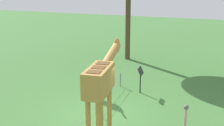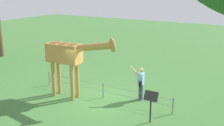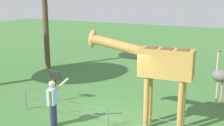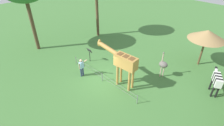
# 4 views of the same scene
# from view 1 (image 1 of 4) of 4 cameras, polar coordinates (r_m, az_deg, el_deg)

# --- Properties ---
(ground_plane) EXTENTS (60.00, 60.00, 0.00)m
(ground_plane) POSITION_cam_1_polar(r_m,az_deg,el_deg) (12.76, -2.02, -9.88)
(ground_plane) COLOR #427538
(giraffe) EXTENTS (3.64, 0.81, 3.17)m
(giraffe) POSITION_cam_1_polar(r_m,az_deg,el_deg) (10.57, -2.05, -3.31)
(giraffe) COLOR #BC8942
(giraffe) RESTS_ON ground_plane
(visitor) EXTENTS (0.66, 0.58, 1.68)m
(visitor) POSITION_cam_1_polar(r_m,az_deg,el_deg) (14.15, -3.24, -3.20)
(visitor) COLOR navy
(visitor) RESTS_ON ground_plane
(info_sign) EXTENTS (0.56, 0.21, 1.32)m
(info_sign) POSITION_cam_1_polar(r_m,az_deg,el_deg) (14.79, 5.39, -2.17)
(info_sign) COLOR black
(info_sign) RESTS_ON ground_plane
(wire_fence) EXTENTS (7.05, 0.05, 0.75)m
(wire_fence) POSITION_cam_1_polar(r_m,az_deg,el_deg) (12.67, -3.08, -8.08)
(wire_fence) COLOR slate
(wire_fence) RESTS_ON ground_plane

